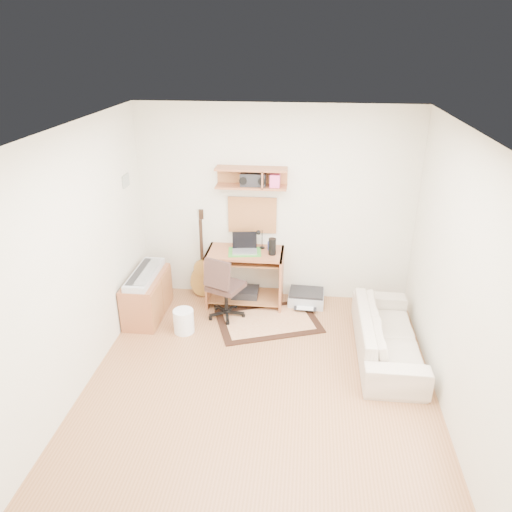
# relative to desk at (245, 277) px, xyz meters

# --- Properties ---
(floor) EXTENTS (3.60, 4.00, 0.01)m
(floor) POSITION_rel_desk_xyz_m (0.37, -1.73, -0.38)
(floor) COLOR #A26C43
(floor) RESTS_ON ground
(ceiling) EXTENTS (3.60, 4.00, 0.01)m
(ceiling) POSITION_rel_desk_xyz_m (0.37, -1.73, 2.23)
(ceiling) COLOR white
(ceiling) RESTS_ON ground
(back_wall) EXTENTS (3.60, 0.01, 2.60)m
(back_wall) POSITION_rel_desk_xyz_m (0.37, 0.28, 0.93)
(back_wall) COLOR beige
(back_wall) RESTS_ON ground
(left_wall) EXTENTS (0.01, 4.00, 2.60)m
(left_wall) POSITION_rel_desk_xyz_m (-1.44, -1.73, 0.93)
(left_wall) COLOR beige
(left_wall) RESTS_ON ground
(right_wall) EXTENTS (0.01, 4.00, 2.60)m
(right_wall) POSITION_rel_desk_xyz_m (2.17, -1.73, 0.93)
(right_wall) COLOR beige
(right_wall) RESTS_ON ground
(wall_shelf) EXTENTS (0.90, 0.25, 0.26)m
(wall_shelf) POSITION_rel_desk_xyz_m (0.07, 0.15, 1.32)
(wall_shelf) COLOR #A05C38
(wall_shelf) RESTS_ON back_wall
(cork_board) EXTENTS (0.64, 0.03, 0.49)m
(cork_board) POSITION_rel_desk_xyz_m (0.07, 0.25, 0.79)
(cork_board) COLOR tan
(cork_board) RESTS_ON back_wall
(wall_photo) EXTENTS (0.02, 0.20, 0.15)m
(wall_photo) POSITION_rel_desk_xyz_m (-1.42, -0.23, 1.34)
(wall_photo) COLOR #4C8CBF
(wall_photo) RESTS_ON left_wall
(desk) EXTENTS (1.00, 0.55, 0.75)m
(desk) POSITION_rel_desk_xyz_m (0.00, 0.00, 0.00)
(desk) COLOR #A05C38
(desk) RESTS_ON floor
(laptop) EXTENTS (0.36, 0.36, 0.24)m
(laptop) POSITION_rel_desk_xyz_m (-0.00, -0.02, 0.50)
(laptop) COLOR silver
(laptop) RESTS_ON desk
(speaker) EXTENTS (0.10, 0.10, 0.22)m
(speaker) POSITION_rel_desk_xyz_m (0.36, -0.05, 0.48)
(speaker) COLOR black
(speaker) RESTS_ON desk
(desk_lamp) EXTENTS (0.09, 0.09, 0.27)m
(desk_lamp) POSITION_rel_desk_xyz_m (0.21, 0.14, 0.51)
(desk_lamp) COLOR black
(desk_lamp) RESTS_ON desk
(pencil_cup) EXTENTS (0.08, 0.08, 0.11)m
(pencil_cup) POSITION_rel_desk_xyz_m (0.32, 0.10, 0.43)
(pencil_cup) COLOR navy
(pencil_cup) RESTS_ON desk
(boombox) EXTENTS (0.32, 0.14, 0.16)m
(boombox) POSITION_rel_desk_xyz_m (0.09, 0.15, 1.30)
(boombox) COLOR black
(boombox) RESTS_ON wall_shelf
(rug) EXTENTS (1.46, 1.21, 0.02)m
(rug) POSITION_rel_desk_xyz_m (0.35, -0.48, -0.37)
(rug) COLOR beige
(rug) RESTS_ON floor
(task_chair) EXTENTS (0.59, 0.59, 0.88)m
(task_chair) POSITION_rel_desk_xyz_m (-0.19, -0.40, 0.06)
(task_chair) COLOR #372520
(task_chair) RESTS_ON floor
(cabinet) EXTENTS (0.40, 0.90, 0.55)m
(cabinet) POSITION_rel_desk_xyz_m (-1.21, -0.48, -0.10)
(cabinet) COLOR #A05C38
(cabinet) RESTS_ON floor
(music_keyboard) EXTENTS (0.27, 0.88, 0.08)m
(music_keyboard) POSITION_rel_desk_xyz_m (-1.21, -0.48, 0.21)
(music_keyboard) COLOR #B2B5BA
(music_keyboard) RESTS_ON cabinet
(guitar) EXTENTS (0.37, 0.28, 1.23)m
(guitar) POSITION_rel_desk_xyz_m (-0.62, 0.13, 0.24)
(guitar) COLOR #AD7D35
(guitar) RESTS_ON floor
(waste_basket) EXTENTS (0.31, 0.31, 0.30)m
(waste_basket) POSITION_rel_desk_xyz_m (-0.65, -0.82, -0.23)
(waste_basket) COLOR white
(waste_basket) RESTS_ON floor
(printer) EXTENTS (0.49, 0.39, 0.18)m
(printer) POSITION_rel_desk_xyz_m (0.83, 0.04, -0.29)
(printer) COLOR #A5A8AA
(printer) RESTS_ON floor
(sofa) EXTENTS (0.49, 1.69, 0.66)m
(sofa) POSITION_rel_desk_xyz_m (1.75, -1.00, -0.04)
(sofa) COLOR #C4B29B
(sofa) RESTS_ON floor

